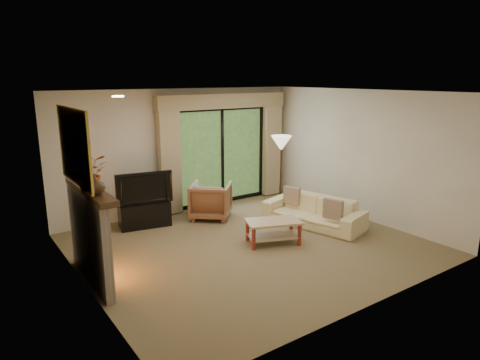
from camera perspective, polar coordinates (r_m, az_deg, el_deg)
floor at (r=7.49m, az=1.33°, el=-8.65°), size 5.50×5.50×0.00m
ceiling at (r=6.93m, az=1.45°, el=11.64°), size 5.50×5.50×0.00m
wall_back at (r=9.20m, az=-7.88°, el=3.88°), size 5.00×0.00×5.00m
wall_front at (r=5.36m, az=17.42°, el=-3.74°), size 5.00×0.00×5.00m
wall_left at (r=5.95m, az=-20.52°, el=-2.28°), size 0.00×5.00×5.00m
wall_right at (r=8.97m, az=15.72°, el=3.25°), size 0.00×5.00×5.00m
fireplace at (r=6.35m, az=-19.47°, el=-7.05°), size 0.24×1.70×1.37m
mirror at (r=6.01m, az=-21.20°, el=4.18°), size 0.07×1.45×1.02m
sliding_door at (r=9.68m, az=-2.43°, el=3.28°), size 2.26×0.10×2.16m
curtain_left at (r=8.92m, az=-9.39°, el=2.87°), size 0.45×0.18×2.35m
curtain_right at (r=10.35m, az=4.23°, el=4.50°), size 0.45×0.18×2.35m
cornice at (r=9.46m, az=-2.21°, el=10.49°), size 3.20×0.24×0.32m
media_console at (r=8.52m, az=-12.60°, el=-4.48°), size 1.02×0.60×0.48m
tv at (r=8.36m, az=-12.79°, el=-0.91°), size 1.08×0.33×0.62m
armchair at (r=8.79m, az=-3.91°, el=-2.74°), size 1.12×1.12×0.73m
sofa at (r=8.46m, az=9.76°, el=-4.16°), size 1.26×2.08×0.57m
pillow_near at (r=7.98m, az=12.31°, el=-3.84°), size 0.19×0.38×0.37m
pillow_far at (r=8.75m, az=6.93°, el=-2.09°), size 0.19×0.37×0.36m
coffee_table at (r=7.51m, az=4.43°, el=-6.92°), size 1.05×0.81×0.42m
floor_lamp at (r=9.18m, az=5.43°, el=0.85°), size 0.53×0.53×1.63m
vase at (r=5.74m, az=-18.83°, el=-0.55°), size 0.26×0.26×0.27m
branches at (r=5.86m, az=-19.34°, el=0.85°), size 0.53×0.49×0.51m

